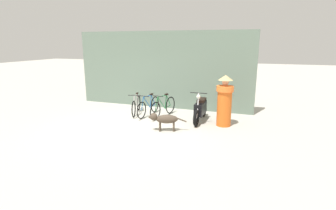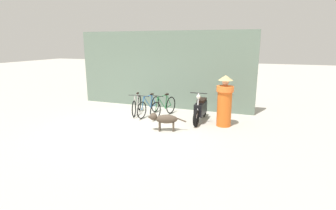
{
  "view_description": "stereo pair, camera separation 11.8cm",
  "coord_description": "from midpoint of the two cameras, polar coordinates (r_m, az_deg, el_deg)",
  "views": [
    {
      "loc": [
        3.98,
        -7.35,
        2.75
      ],
      "look_at": [
        1.06,
        0.92,
        0.65
      ],
      "focal_mm": 28.0,
      "sensor_mm": 36.0,
      "label": 1
    },
    {
      "loc": [
        4.09,
        -7.31,
        2.75
      ],
      "look_at": [
        1.06,
        0.92,
        0.65
      ],
      "focal_mm": 28.0,
      "sensor_mm": 36.0,
      "label": 2
    }
  ],
  "objects": [
    {
      "name": "ground_plane",
      "position": [
        8.81,
        -8.2,
        -4.88
      ],
      "size": [
        60.0,
        60.0,
        0.0
      ],
      "primitive_type": "plane",
      "color": "#B7B2A5"
    },
    {
      "name": "shop_wall_back",
      "position": [
        11.24,
        -0.94,
        7.63
      ],
      "size": [
        7.71,
        0.2,
        3.22
      ],
      "color": "slate",
      "rests_on": "ground"
    },
    {
      "name": "bicycle_0",
      "position": [
        10.44,
        -6.49,
        0.02
      ],
      "size": [
        0.56,
        1.62,
        0.82
      ],
      "rotation": [
        0.0,
        0.0,
        -1.31
      ],
      "color": "black",
      "rests_on": "ground"
    },
    {
      "name": "bicycle_1",
      "position": [
        10.12,
        -3.84,
        -0.29
      ],
      "size": [
        0.46,
        1.71,
        0.84
      ],
      "rotation": [
        0.0,
        0.0,
        -1.66
      ],
      "color": "black",
      "rests_on": "ground"
    },
    {
      "name": "bicycle_2",
      "position": [
        9.9,
        -0.64,
        -0.49
      ],
      "size": [
        0.49,
        1.73,
        0.88
      ],
      "rotation": [
        0.0,
        0.0,
        -1.77
      ],
      "color": "black",
      "rests_on": "ground"
    },
    {
      "name": "motorcycle",
      "position": [
        9.37,
        7.46,
        -0.95
      ],
      "size": [
        0.58,
        1.85,
        1.1
      ],
      "rotation": [
        0.0,
        0.0,
        -1.57
      ],
      "color": "black",
      "rests_on": "ground"
    },
    {
      "name": "stray_dog",
      "position": [
        8.31,
        -0.47,
        -3.07
      ],
      "size": [
        1.17,
        0.53,
        0.58
      ],
      "rotation": [
        0.0,
        0.0,
        3.46
      ],
      "color": "#4C3F33",
      "rests_on": "ground"
    },
    {
      "name": "person_in_robes",
      "position": [
        8.89,
        12.59,
        0.93
      ],
      "size": [
        0.7,
        0.7,
        1.72
      ],
      "rotation": [
        0.0,
        0.0,
        2.85
      ],
      "color": "orange",
      "rests_on": "ground"
    }
  ]
}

